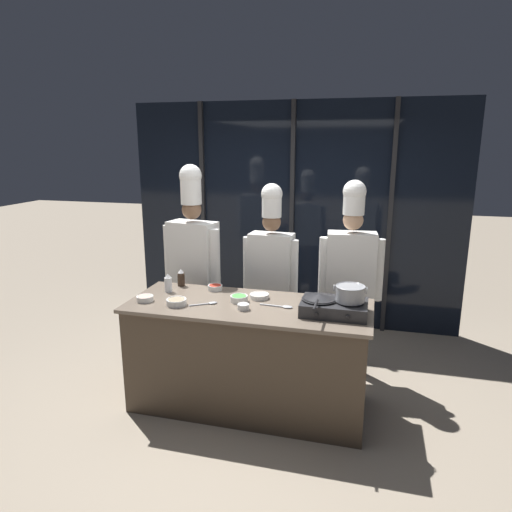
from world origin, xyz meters
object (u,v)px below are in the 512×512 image
at_px(chef_sous, 271,264).
at_px(serving_spoon_slotted, 283,307).
at_px(prep_bowl_scallions, 239,298).
at_px(prep_bowl_rice, 243,306).
at_px(prep_bowl_chicken, 259,296).
at_px(prep_bowl_chili_flakes, 215,287).
at_px(portable_stove, 334,307).
at_px(prep_bowl_shrimp, 145,298).
at_px(squeeze_bottle_clear, 168,283).
at_px(chef_head, 193,254).
at_px(prep_bowl_mushrooms, 176,302).
at_px(frying_pan, 319,296).
at_px(serving_spoon_solid, 209,303).
at_px(chef_line, 351,267).
at_px(squeeze_bottle_soy, 181,278).
at_px(stock_pot, 350,293).

bearing_deg(chef_sous, serving_spoon_slotted, 113.60).
bearing_deg(chef_sous, prep_bowl_scallions, 87.10).
xyz_separation_m(prep_bowl_rice, prep_bowl_chicken, (0.06, 0.30, -0.00)).
relative_size(prep_bowl_chili_flakes, prep_bowl_chicken, 0.81).
xyz_separation_m(portable_stove, prep_bowl_shrimp, (-1.56, -0.10, -0.03)).
distance_m(squeeze_bottle_clear, chef_head, 0.59).
relative_size(prep_bowl_scallions, prep_bowl_mushrooms, 0.89).
distance_m(chef_head, chef_sous, 0.79).
xyz_separation_m(frying_pan, squeeze_bottle_clear, (-1.36, 0.18, -0.05)).
height_order(prep_bowl_shrimp, serving_spoon_solid, prep_bowl_shrimp).
xyz_separation_m(prep_bowl_chili_flakes, chef_line, (1.17, 0.50, 0.14)).
bearing_deg(prep_bowl_scallions, prep_bowl_mushrooms, -156.21).
distance_m(prep_bowl_chili_flakes, prep_bowl_mushrooms, 0.49).
height_order(prep_bowl_rice, prep_bowl_scallions, prep_bowl_scallions).
distance_m(prep_bowl_scallions, chef_head, 0.97).
relative_size(portable_stove, chef_head, 0.25).
distance_m(portable_stove, serving_spoon_slotted, 0.42).
bearing_deg(portable_stove, prep_bowl_rice, -172.91).
relative_size(squeeze_bottle_clear, prep_bowl_rice, 1.74).
bearing_deg(squeeze_bottle_soy, stock_pot, -13.24).
distance_m(portable_stove, squeeze_bottle_soy, 1.49).
bearing_deg(chef_line, chef_head, -2.28).
relative_size(squeeze_bottle_clear, prep_bowl_chili_flakes, 1.24).
distance_m(stock_pot, chef_head, 1.76).
xyz_separation_m(squeeze_bottle_soy, prep_bowl_chili_flakes, (0.35, -0.04, -0.05)).
height_order(stock_pot, squeeze_bottle_soy, stock_pot).
xyz_separation_m(squeeze_bottle_soy, prep_bowl_rice, (0.73, -0.45, -0.05)).
distance_m(squeeze_bottle_clear, chef_sous, 1.04).
height_order(prep_bowl_shrimp, serving_spoon_slotted, prep_bowl_shrimp).
bearing_deg(serving_spoon_solid, prep_bowl_scallions, 28.27).
bearing_deg(prep_bowl_scallions, prep_bowl_chili_flakes, 140.36).
distance_m(prep_bowl_rice, prep_bowl_chicken, 0.30).
relative_size(prep_bowl_mushrooms, chef_line, 0.09).
xyz_separation_m(frying_pan, chef_line, (0.19, 0.84, 0.03)).
height_order(portable_stove, chef_head, chef_head).
xyz_separation_m(portable_stove, squeeze_bottle_soy, (-1.44, 0.37, 0.02)).
bearing_deg(frying_pan, stock_pot, 1.23).
bearing_deg(chef_head, squeeze_bottle_soy, 105.88).
distance_m(serving_spoon_slotted, chef_line, 0.94).
distance_m(frying_pan, squeeze_bottle_soy, 1.38).
relative_size(prep_bowl_shrimp, chef_line, 0.08).
bearing_deg(chef_sous, squeeze_bottle_clear, 45.18).
bearing_deg(portable_stove, prep_bowl_chicken, 162.26).
distance_m(serving_spoon_slotted, serving_spoon_solid, 0.61).
xyz_separation_m(prep_bowl_scallions, prep_bowl_shrimp, (-0.77, -0.18, -0.00)).
bearing_deg(prep_bowl_chicken, frying_pan, -21.73).
bearing_deg(serving_spoon_solid, prep_bowl_chili_flakes, 101.49).
height_order(stock_pot, chef_sous, chef_sous).
distance_m(prep_bowl_shrimp, chef_head, 0.88).
bearing_deg(portable_stove, stock_pot, 0.12).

